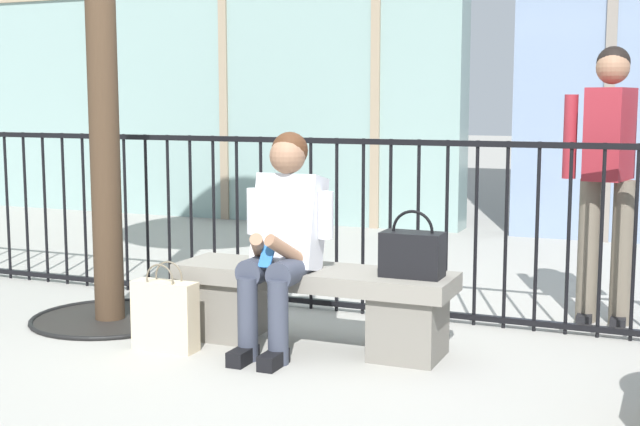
# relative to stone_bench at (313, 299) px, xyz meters

# --- Properties ---
(ground_plane) EXTENTS (60.00, 60.00, 0.00)m
(ground_plane) POSITION_rel_stone_bench_xyz_m (0.00, 0.00, -0.27)
(ground_plane) COLOR #9E9B93
(stone_bench) EXTENTS (1.60, 0.44, 0.45)m
(stone_bench) POSITION_rel_stone_bench_xyz_m (0.00, 0.00, 0.00)
(stone_bench) COLOR gray
(stone_bench) RESTS_ON ground
(seated_person_with_phone) EXTENTS (0.52, 0.66, 1.21)m
(seated_person_with_phone) POSITION_rel_stone_bench_xyz_m (-0.13, -0.13, 0.38)
(seated_person_with_phone) COLOR #383D4C
(seated_person_with_phone) RESTS_ON ground
(handbag_on_bench) EXTENTS (0.33, 0.18, 0.36)m
(handbag_on_bench) POSITION_rel_stone_bench_xyz_m (0.58, -0.01, 0.31)
(handbag_on_bench) COLOR black
(handbag_on_bench) RESTS_ON stone_bench
(shopping_bag) EXTENTS (0.37, 0.13, 0.50)m
(shopping_bag) POSITION_rel_stone_bench_xyz_m (-0.73, -0.39, -0.07)
(shopping_bag) COLOR beige
(shopping_bag) RESTS_ON ground
(bystander_at_railing) EXTENTS (0.55, 0.41, 1.71)m
(bystander_at_railing) POSITION_rel_stone_bench_xyz_m (1.46, 1.19, 0.73)
(bystander_at_railing) COLOR #6B6051
(bystander_at_railing) RESTS_ON ground
(plaza_railing) EXTENTS (8.83, 0.04, 1.14)m
(plaza_railing) POSITION_rel_stone_bench_xyz_m (-0.00, 0.82, 0.31)
(plaza_railing) COLOR black
(plaza_railing) RESTS_ON ground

